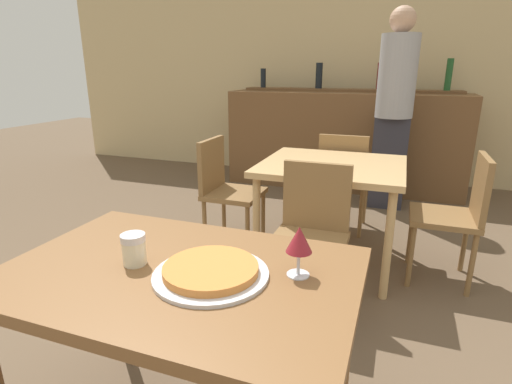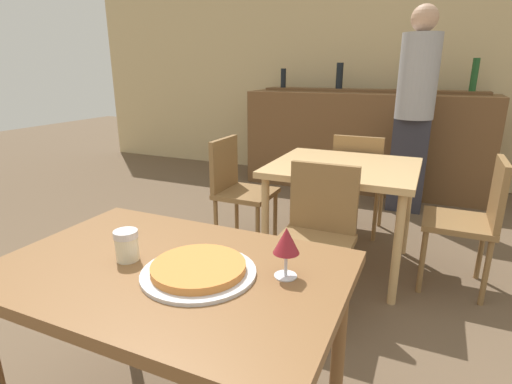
% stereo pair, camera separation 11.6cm
% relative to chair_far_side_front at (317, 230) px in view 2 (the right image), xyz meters
% --- Properties ---
extents(wall_back, '(8.00, 0.05, 2.80)m').
position_rel_chair_far_side_front_xyz_m(wall_back, '(-0.20, 3.07, 0.91)').
color(wall_back, '#D1B784').
rests_on(wall_back, ground_plane).
extents(dining_table_near, '(1.11, 0.74, 0.72)m').
position_rel_chair_far_side_front_xyz_m(dining_table_near, '(-0.20, -1.04, 0.15)').
color(dining_table_near, brown).
rests_on(dining_table_near, ground_plane).
extents(dining_table_far, '(0.93, 0.85, 0.72)m').
position_rel_chair_far_side_front_xyz_m(dining_table_far, '(-0.00, 0.60, 0.15)').
color(dining_table_far, tan).
rests_on(dining_table_far, ground_plane).
extents(bar_counter, '(2.60, 0.56, 1.07)m').
position_rel_chair_far_side_front_xyz_m(bar_counter, '(-0.20, 2.57, 0.05)').
color(bar_counter, brown).
rests_on(bar_counter, ground_plane).
extents(bar_back_shelf, '(2.39, 0.24, 0.35)m').
position_rel_chair_far_side_front_xyz_m(bar_back_shelf, '(-0.18, 2.71, 0.64)').
color(bar_back_shelf, brown).
rests_on(bar_back_shelf, bar_counter).
extents(chair_far_side_front, '(0.40, 0.40, 0.83)m').
position_rel_chair_far_side_front_xyz_m(chair_far_side_front, '(0.00, 0.00, 0.00)').
color(chair_far_side_front, olive).
rests_on(chair_far_side_front, ground_plane).
extents(chair_far_side_back, '(0.40, 0.40, 0.83)m').
position_rel_chair_far_side_front_xyz_m(chair_far_side_back, '(-0.00, 1.20, 0.00)').
color(chair_far_side_back, olive).
rests_on(chair_far_side_back, ground_plane).
extents(chair_far_side_left, '(0.40, 0.40, 0.83)m').
position_rel_chair_far_side_front_xyz_m(chair_far_side_left, '(-0.79, 0.60, 0.00)').
color(chair_far_side_left, olive).
rests_on(chair_far_side_left, ground_plane).
extents(chair_far_side_right, '(0.40, 0.40, 0.83)m').
position_rel_chair_far_side_front_xyz_m(chair_far_side_right, '(0.79, 0.60, 0.00)').
color(chair_far_side_right, olive).
rests_on(chair_far_side_right, ground_plane).
extents(pizza_tray, '(0.35, 0.35, 0.04)m').
position_rel_chair_far_side_front_xyz_m(pizza_tray, '(-0.09, -1.05, 0.25)').
color(pizza_tray, silver).
rests_on(pizza_tray, dining_table_near).
extents(cheese_shaker, '(0.08, 0.08, 0.10)m').
position_rel_chair_far_side_front_xyz_m(cheese_shaker, '(-0.35, -1.06, 0.29)').
color(cheese_shaker, beige).
rests_on(cheese_shaker, dining_table_near).
extents(person_standing, '(0.34, 0.34, 1.85)m').
position_rel_chair_far_side_front_xyz_m(person_standing, '(0.32, 1.99, 0.53)').
color(person_standing, '#2D2D38').
rests_on(person_standing, ground_plane).
extents(wine_glass, '(0.08, 0.08, 0.16)m').
position_rel_chair_far_side_front_xyz_m(wine_glass, '(0.16, -0.95, 0.35)').
color(wine_glass, silver).
rests_on(wine_glass, dining_table_near).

